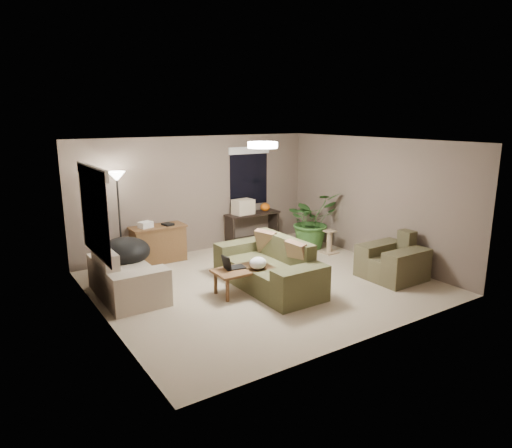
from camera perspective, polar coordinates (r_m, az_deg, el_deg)
room_shell at (r=7.85m, az=0.80°, el=1.14°), size 5.50×5.50×5.50m
main_sofa at (r=7.99m, az=1.70°, el=-5.77°), size 0.95×2.20×0.85m
throw_pillows at (r=8.02m, az=3.22°, el=-3.03°), size 0.34×1.38×0.47m
loveseat at (r=7.84m, az=-15.97°, el=-6.66°), size 0.90×1.60×0.85m
armchair at (r=8.74m, az=16.71°, el=-4.62°), size 0.95×1.00×0.85m
coffee_table at (r=7.70m, az=-1.63°, el=-6.02°), size 1.00×0.55×0.42m
laptop at (r=7.66m, az=-3.10°, el=-5.17°), size 0.38×0.27×0.24m
plastic_bag at (r=7.63m, az=0.24°, el=-4.90°), size 0.37×0.36×0.20m
desk at (r=9.48m, az=-12.09°, el=-2.43°), size 1.10×0.50×0.75m
desk_papers at (r=9.32m, az=-13.08°, el=-0.07°), size 0.71×0.31×0.12m
console_table at (r=10.50m, az=-0.44°, el=-0.26°), size 1.30×0.40×0.75m
pumpkin at (r=10.61m, az=1.14°, el=2.12°), size 0.26×0.26×0.19m
cardboard_box at (r=10.27m, az=-1.62°, el=2.16°), size 0.47×0.37×0.33m
papasan_chair at (r=8.52m, az=-16.05°, el=-3.85°), size 1.17×1.17×0.80m
floor_lamp at (r=8.89m, az=-16.93°, el=4.29°), size 0.32×0.32×1.91m
ceiling_fixture at (r=7.68m, az=0.83°, el=9.85°), size 0.50×0.50×0.10m
houseplant at (r=10.31m, az=6.93°, el=-0.28°), size 1.14×1.27×0.99m
cat_scratching_post at (r=10.04m, az=9.16°, el=-2.39°), size 0.32×0.32×0.50m
window_left at (r=6.93m, az=-19.74°, el=3.21°), size 0.05×1.56×1.33m
window_back at (r=10.51m, az=-0.89°, el=7.23°), size 1.06×0.05×1.33m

